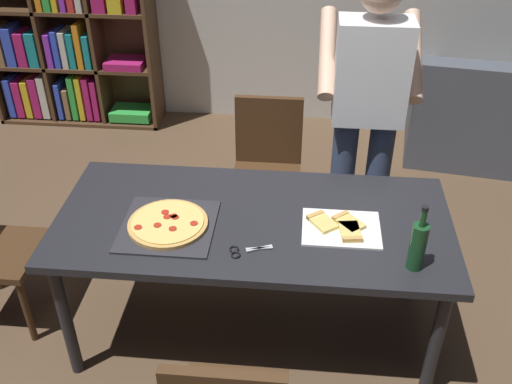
% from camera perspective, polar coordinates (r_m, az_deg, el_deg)
% --- Properties ---
extents(ground_plane, '(12.00, 12.00, 0.00)m').
position_cam_1_polar(ground_plane, '(3.30, -0.25, -13.04)').
color(ground_plane, brown).
extents(dining_table, '(1.88, 0.87, 0.75)m').
position_cam_1_polar(dining_table, '(2.84, -0.28, -3.71)').
color(dining_table, '#232328').
rests_on(dining_table, ground_plane).
extents(chair_far_side, '(0.42, 0.42, 0.90)m').
position_cam_1_polar(chair_far_side, '(3.69, 1.10, 3.01)').
color(chair_far_side, '#472D19').
rests_on(chair_far_side, ground_plane).
extents(bookshelf, '(1.40, 0.35, 1.95)m').
position_cam_1_polar(bookshelf, '(5.22, -18.02, 16.45)').
color(bookshelf, '#513823').
rests_on(bookshelf, ground_plane).
extents(person_serving_pizza, '(0.55, 0.54, 1.75)m').
position_cam_1_polar(person_serving_pizza, '(3.28, 10.69, 7.78)').
color(person_serving_pizza, '#38476B').
rests_on(person_serving_pizza, ground_plane).
extents(pepperoni_pizza_on_tray, '(0.43, 0.43, 0.04)m').
position_cam_1_polar(pepperoni_pizza_on_tray, '(2.77, -8.51, -3.10)').
color(pepperoni_pizza_on_tray, '#2D2D33').
rests_on(pepperoni_pizza_on_tray, dining_table).
extents(pizza_slices_on_towel, '(0.36, 0.28, 0.03)m').
position_cam_1_polar(pizza_slices_on_towel, '(2.75, 8.18, -3.37)').
color(pizza_slices_on_towel, white).
rests_on(pizza_slices_on_towel, dining_table).
extents(wine_bottle, '(0.07, 0.07, 0.32)m').
position_cam_1_polar(wine_bottle, '(2.54, 15.40, -4.97)').
color(wine_bottle, '#194723').
rests_on(wine_bottle, dining_table).
extents(kitchen_scissors, '(0.20, 0.11, 0.01)m').
position_cam_1_polar(kitchen_scissors, '(2.60, -1.21, -5.68)').
color(kitchen_scissors, silver).
rests_on(kitchen_scissors, dining_table).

